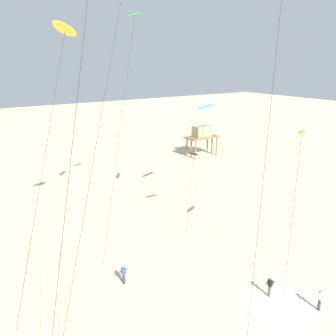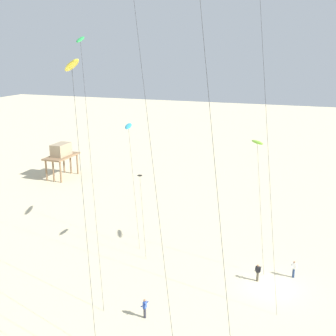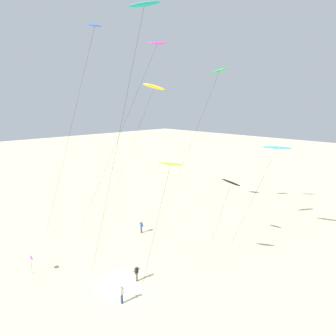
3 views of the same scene
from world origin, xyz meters
name	(u,v)px [view 3 (image 3 of 3)]	position (x,y,z in m)	size (l,w,h in m)	color
ground_plane	(123,284)	(0.00, 0.00, 0.00)	(260.00, 260.00, 0.00)	beige
kite_teal	(143,9)	(0.67, 2.52, 24.93)	(5.96, 4.81, 25.73)	teal
kite_cyan	(276,148)	(6.49, 16.62, 12.32)	(5.37, 3.68, 12.63)	#33BFE0
kite_lime	(170,166)	(3.98, 2.42, 11.98)	(3.34, 2.45, 12.34)	#8CD833
kite_yellow	(154,88)	(-9.80, 12.93, 19.25)	(7.99, 6.13, 20.08)	yellow
kite_magenta	(155,48)	(-6.15, 9.99, 23.53)	(10.01, 7.64, 24.29)	#D8339E
kite_green	(218,75)	(-2.04, 16.84, 20.71)	(7.56, 5.30, 21.61)	green
kite_black	(231,183)	(2.68, 13.70, 8.09)	(2.89, 2.03, 8.63)	black
kite_blue	(92,37)	(-10.57, 4.27, 24.60)	(7.72, 5.58, 26.09)	blue
kite_flyer_nearest	(122,294)	(2.28, -1.80, 0.89)	(0.52, 0.54, 1.67)	navy
kite_flyer_middle	(137,273)	(0.53, 1.25, 0.89)	(0.52, 0.54, 1.67)	#4C4738
kite_flyer_furthest	(141,227)	(-7.97, 8.82, 0.89)	(0.56, 0.53, 1.67)	#33333D
marker_flag	(31,261)	(-7.91, -5.64, 1.49)	(0.57, 0.05, 2.10)	gray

